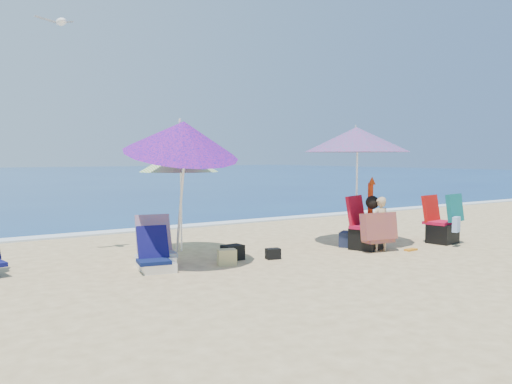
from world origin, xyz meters
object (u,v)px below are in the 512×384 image
camp_chair_right (443,225)px  person_center (378,225)px  seagull (60,22)px  umbrella_blue (182,138)px  umbrella_striped (179,161)px  camp_chair_left (365,233)px  chair_rainbow (155,253)px  umbrella_turquoise (356,140)px  chair_navy (156,260)px  furled_umbrella (371,209)px

camp_chair_right → person_center: 1.73m
seagull → umbrella_blue: bearing=-53.7°
umbrella_striped → person_center: bearing=-32.8°
camp_chair_left → seagull: 6.39m
camp_chair_right → chair_rainbow: bearing=169.1°
chair_rainbow → camp_chair_right: 5.66m
chair_rainbow → umbrella_blue: bearing=-37.8°
umbrella_blue → seagull: seagull is taller
seagull → umbrella_striped: bearing=-18.1°
umbrella_turquoise → umbrella_striped: bearing=159.6°
umbrella_turquoise → person_center: umbrella_turquoise is taller
umbrella_turquoise → person_center: bearing=-102.3°
person_center → seagull: size_ratio=1.61×
camp_chair_right → seagull: (-6.53, 2.59, 3.55)m
umbrella_turquoise → umbrella_blue: 3.65m
chair_rainbow → person_center: bearing=-14.5°
chair_rainbow → umbrella_turquoise: bearing=-3.5°
chair_rainbow → camp_chair_left: bearing=-10.2°
umbrella_blue → chair_navy: umbrella_blue is taller
chair_navy → seagull: seagull is taller
camp_chair_left → chair_navy: bearing=175.0°
camp_chair_left → seagull: seagull is taller
chair_navy → seagull: 4.25m
chair_rainbow → seagull: 4.11m
seagull → chair_rainbow: bearing=-57.5°
umbrella_turquoise → camp_chair_left: umbrella_turquoise is taller
camp_chair_left → person_center: size_ratio=0.98×
umbrella_turquoise → seagull: (-4.97, 1.77, 1.88)m
seagull → camp_chair_left: bearing=-24.8°
chair_navy → chair_rainbow: bearing=68.9°
furled_umbrella → person_center: bearing=-116.6°
person_center → seagull: (-4.80, 2.52, 3.42)m
person_center → seagull: bearing=152.3°
umbrella_turquoise → umbrella_striped: 3.38m
camp_chair_left → seagull: (-4.79, 2.21, 3.61)m
umbrella_turquoise → camp_chair_right: bearing=-27.9°
chair_navy → person_center: person_center is taller
umbrella_blue → camp_chair_left: bearing=-6.9°
camp_chair_left → person_center: bearing=-86.7°
umbrella_striped → camp_chair_left: 3.63m
chair_navy → umbrella_striped: bearing=52.3°
chair_navy → furled_umbrella: bearing=-3.7°
umbrella_turquoise → umbrella_striped: (-3.15, 1.17, -0.39)m
umbrella_turquoise → chair_rainbow: (-4.00, 0.25, -1.81)m
umbrella_turquoise → camp_chair_right: (1.56, -0.82, -1.66)m
umbrella_striped → furled_umbrella: size_ratio=1.40×
chair_rainbow → camp_chair_left: size_ratio=0.82×
umbrella_striped → furled_umbrella: umbrella_striped is taller
umbrella_striped → camp_chair_right: 5.27m
umbrella_striped → camp_chair_left: umbrella_striped is taller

